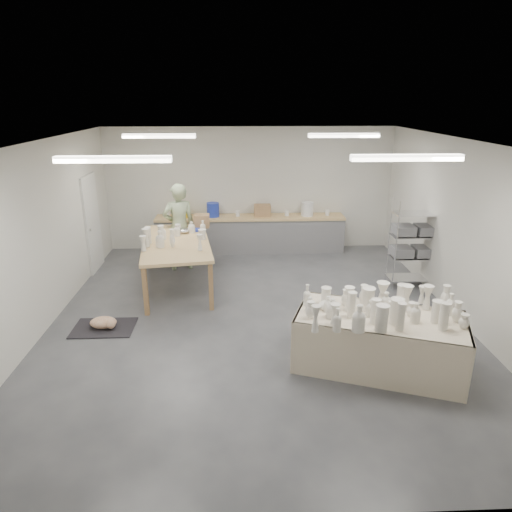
{
  "coord_description": "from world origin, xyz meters",
  "views": [
    {
      "loc": [
        -0.31,
        -7.15,
        3.65
      ],
      "look_at": [
        0.0,
        0.29,
        1.05
      ],
      "focal_mm": 32.0,
      "sensor_mm": 36.0,
      "label": 1
    }
  ],
  "objects_px": {
    "work_table": "(177,241)",
    "potter": "(179,227)",
    "red_stool": "(182,254)",
    "drying_table": "(379,338)"
  },
  "relations": [
    {
      "from": "work_table",
      "to": "potter",
      "type": "relative_size",
      "value": 1.41
    },
    {
      "from": "potter",
      "to": "red_stool",
      "type": "distance_m",
      "value": 0.75
    },
    {
      "from": "drying_table",
      "to": "work_table",
      "type": "distance_m",
      "value": 4.5
    },
    {
      "from": "drying_table",
      "to": "work_table",
      "type": "bearing_deg",
      "value": 154.67
    },
    {
      "from": "drying_table",
      "to": "red_stool",
      "type": "xyz_separation_m",
      "value": [
        -3.23,
        4.37,
        -0.19
      ]
    },
    {
      "from": "drying_table",
      "to": "work_table",
      "type": "relative_size",
      "value": 0.92
    },
    {
      "from": "work_table",
      "to": "drying_table",
      "type": "bearing_deg",
      "value": -53.11
    },
    {
      "from": "work_table",
      "to": "potter",
      "type": "xyz_separation_m",
      "value": [
        -0.06,
        0.95,
        0.02
      ]
    },
    {
      "from": "work_table",
      "to": "potter",
      "type": "distance_m",
      "value": 0.95
    },
    {
      "from": "drying_table",
      "to": "red_stool",
      "type": "height_order",
      "value": "drying_table"
    }
  ]
}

